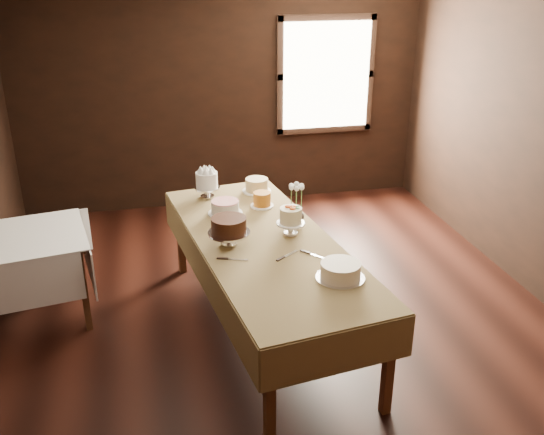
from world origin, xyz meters
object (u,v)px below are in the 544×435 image
at_px(cake_server_a, 291,254).
at_px(flower_vase, 296,214).
at_px(cake_lattice, 225,208).
at_px(cake_chocolate, 229,232).
at_px(side_table, 29,246).
at_px(cake_meringue, 207,186).
at_px(cake_flowers, 291,222).
at_px(cake_caramel, 262,200).
at_px(display_table, 265,248).
at_px(cake_server_b, 318,256).
at_px(cake_cream, 340,271).
at_px(cake_server_e, 238,259).
at_px(cake_speckled, 257,186).
at_px(cake_server_c, 242,225).

bearing_deg(cake_server_a, flower_vase, 35.64).
xyz_separation_m(cake_lattice, cake_chocolate, (-0.06, -0.63, 0.06)).
relative_size(side_table, flower_vase, 7.32).
xyz_separation_m(cake_meringue, cake_flowers, (0.57, -0.97, -0.01)).
distance_m(side_table, cake_caramel, 2.06).
height_order(display_table, cake_server_b, cake_server_b).
relative_size(cake_meringue, cake_chocolate, 0.73).
relative_size(cake_caramel, cake_cream, 0.53).
height_order(display_table, cake_server_e, cake_server_e).
xyz_separation_m(cake_flowers, cake_server_b, (0.11, -0.45, -0.10)).
height_order(cake_speckled, cake_caramel, cake_caramel).
height_order(cake_speckled, flower_vase, flower_vase).
distance_m(cake_caramel, cake_chocolate, 0.84).
bearing_deg(display_table, side_table, 161.84).
xyz_separation_m(display_table, cake_server_b, (0.34, -0.37, 0.07)).
height_order(cake_chocolate, cake_flowers, cake_chocolate).
bearing_deg(cake_meringue, flower_vase, -47.98).
distance_m(side_table, cake_meringue, 1.66).
distance_m(cake_speckled, cake_caramel, 0.39).
xyz_separation_m(cake_cream, cake_server_c, (-0.53, 1.07, -0.05)).
xyz_separation_m(cake_caramel, cake_cream, (0.27, -1.45, -0.01)).
distance_m(cake_meringue, cake_flowers, 1.13).
bearing_deg(cake_caramel, cake_speckled, 86.16).
relative_size(cake_caramel, cake_server_a, 0.89).
bearing_deg(cake_server_b, cake_lattice, 169.90).
distance_m(cake_lattice, cake_server_c, 0.30).
bearing_deg(cake_server_e, cake_server_a, 19.10).
xyz_separation_m(side_table, cake_speckled, (2.07, 0.47, 0.21)).
relative_size(cake_flowers, cake_server_c, 1.02).
distance_m(cake_cream, cake_server_e, 0.80).
relative_size(cake_chocolate, cake_server_b, 1.56).
xyz_separation_m(cake_cream, flower_vase, (-0.06, 1.03, 0.02)).
relative_size(side_table, cake_lattice, 3.50).
relative_size(cake_meringue, cake_server_a, 1.14).
xyz_separation_m(cake_meringue, cake_cream, (0.74, -1.78, -0.06)).
xyz_separation_m(cake_speckled, cake_flowers, (0.08, -1.03, 0.04)).
bearing_deg(cake_speckled, cake_lattice, -128.06).
bearing_deg(cake_chocolate, cake_server_c, 65.20).
relative_size(cake_lattice, cake_cream, 0.77).
bearing_deg(cake_lattice, flower_vase, -28.95).
relative_size(cake_flowers, cake_server_a, 1.02).
height_order(cake_lattice, cake_server_c, cake_lattice).
height_order(cake_meringue, cake_speckled, cake_meringue).
relative_size(cake_speckled, flower_vase, 1.89).
xyz_separation_m(side_table, cake_server_c, (1.79, -0.29, 0.15)).
bearing_deg(cake_flowers, flower_vase, 64.86).
bearing_deg(cake_chocolate, cake_server_a, -31.17).
distance_m(display_table, cake_server_b, 0.51).
relative_size(display_table, cake_server_c, 11.86).
bearing_deg(cake_cream, cake_speckled, 97.63).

